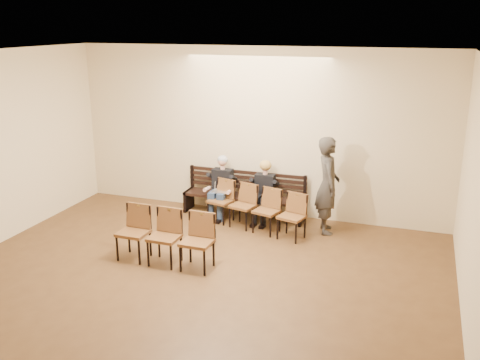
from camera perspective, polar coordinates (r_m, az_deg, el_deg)
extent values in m
plane|color=brown|center=(7.47, -10.28, -15.82)|extent=(10.00, 10.00, 0.00)
cube|color=beige|center=(11.15, 1.82, 5.12)|extent=(8.00, 0.02, 3.50)
cube|color=white|center=(6.34, -11.93, 11.98)|extent=(8.00, 10.00, 0.02)
cube|color=black|center=(11.29, 0.37, -2.77)|extent=(2.60, 0.90, 0.45)
cube|color=silver|center=(11.05, -2.15, -1.31)|extent=(0.39, 0.34, 0.24)
cylinder|color=silver|center=(10.72, 2.81, -1.97)|extent=(0.07, 0.07, 0.22)
cube|color=black|center=(10.00, -3.78, -6.04)|extent=(0.35, 0.24, 0.26)
imported|color=#322E29|center=(10.33, 9.37, 0.20)|extent=(0.74, 0.92, 2.18)
cube|color=brown|center=(10.50, 1.56, -3.08)|extent=(2.16, 1.00, 0.87)
cube|color=brown|center=(9.13, -8.08, -6.11)|extent=(1.70, 0.54, 0.94)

